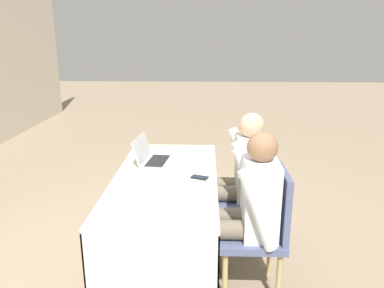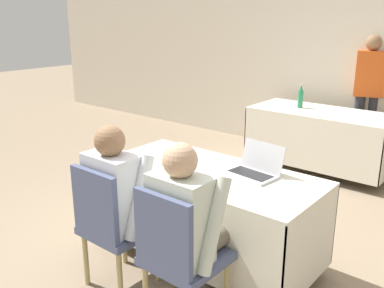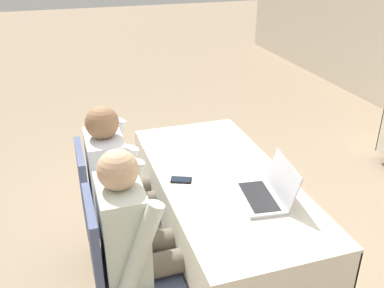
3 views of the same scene
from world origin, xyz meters
The scene contains 14 objects.
ground_plane centered at (0.00, 0.00, 0.00)m, with size 24.00×24.00×0.00m, color gray.
wall_back centered at (0.00, 3.13, 1.35)m, with size 12.00×0.06×2.70m.
conference_table_near centered at (0.00, 0.00, 0.55)m, with size 1.64×0.76×0.73m.
conference_table_far centered at (-0.18, 2.42, 0.55)m, with size 1.64×0.76×0.73m.
laptop centered at (0.29, 0.13, 0.78)m, with size 0.38×0.31×0.22m.
cell_phone centered at (-0.03, -0.25, 0.74)m, with size 0.11×0.14×0.01m.
paper_beside_laptop centered at (-0.34, -0.01, 0.73)m, with size 0.24×0.31×0.00m.
paper_centre_table centered at (0.35, 0.10, 0.73)m, with size 0.30×0.35×0.00m.
water_bottle centered at (-0.47, 2.43, 0.86)m, with size 0.06×0.06×0.29m.
chair_near_left centered at (-0.29, -0.69, 0.49)m, with size 0.44×0.44×0.90m.
chair_near_right centered at (0.29, -0.69, 0.49)m, with size 0.44×0.44×0.90m.
person_checkered_shirt centered at (-0.29, -0.58, 0.65)m, with size 0.50×0.52×1.16m.
person_white_shirt centered at (0.29, -0.58, 0.65)m, with size 0.50×0.52×1.16m.
person_red_shirt centered at (0.11, 3.10, 0.91)m, with size 0.38×0.29×1.59m.
Camera 2 is at (1.75, -2.32, 1.82)m, focal length 40.00 mm.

